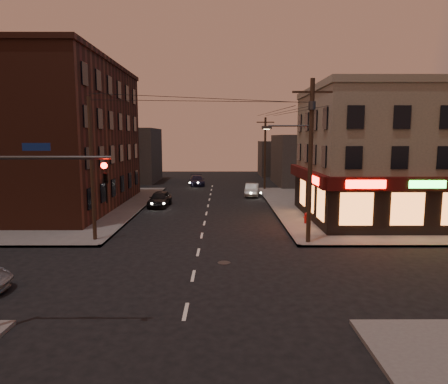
{
  "coord_description": "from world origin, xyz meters",
  "views": [
    {
      "loc": [
        1.43,
        -18.59,
        6.65
      ],
      "look_at": [
        1.52,
        6.63,
        3.2
      ],
      "focal_mm": 32.0,
      "sensor_mm": 36.0,
      "label": 1
    }
  ],
  "objects_px": {
    "fire_hydrant": "(306,217)",
    "sedan_mid": "(252,190)",
    "sedan_far": "(197,180)",
    "sedan_near": "(160,199)"
  },
  "relations": [
    {
      "from": "fire_hydrant",
      "to": "sedan_mid",
      "type": "bearing_deg",
      "value": 101.1
    },
    {
      "from": "sedan_near",
      "to": "sedan_mid",
      "type": "height_order",
      "value": "sedan_near"
    },
    {
      "from": "sedan_near",
      "to": "sedan_far",
      "type": "height_order",
      "value": "sedan_near"
    },
    {
      "from": "sedan_mid",
      "to": "fire_hydrant",
      "type": "height_order",
      "value": "sedan_mid"
    },
    {
      "from": "sedan_near",
      "to": "sedan_far",
      "type": "bearing_deg",
      "value": 85.81
    },
    {
      "from": "sedan_near",
      "to": "fire_hydrant",
      "type": "xyz_separation_m",
      "value": [
        12.48,
        -8.36,
        -0.16
      ]
    },
    {
      "from": "sedan_far",
      "to": "sedan_near",
      "type": "bearing_deg",
      "value": -104.74
    },
    {
      "from": "sedan_far",
      "to": "fire_hydrant",
      "type": "height_order",
      "value": "sedan_far"
    },
    {
      "from": "fire_hydrant",
      "to": "sedan_far",
      "type": "bearing_deg",
      "value": 111.33
    },
    {
      "from": "sedan_far",
      "to": "fire_hydrant",
      "type": "relative_size",
      "value": 5.97
    }
  ]
}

